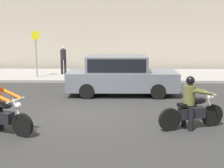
% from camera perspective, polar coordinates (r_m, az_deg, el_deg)
% --- Properties ---
extents(ground_plane, '(80.00, 80.00, 0.00)m').
position_cam_1_polar(ground_plane, '(10.36, -5.22, -5.82)').
color(ground_plane, '#2B2B2B').
extents(sidewalk_slab, '(40.00, 4.40, 0.14)m').
position_cam_1_polar(sidewalk_slab, '(18.13, -2.57, 1.70)').
color(sidewalk_slab, gray).
rests_on(sidewalk_slab, ground_plane).
extents(motorcycle_with_rider_olive, '(2.03, 0.89, 1.57)m').
position_cam_1_polar(motorcycle_with_rider_olive, '(9.13, 14.83, -4.26)').
color(motorcycle_with_rider_olive, black).
rests_on(motorcycle_with_rider_olive, ground_plane).
extents(parked_sedan_slate_gray, '(4.74, 1.82, 1.72)m').
position_cam_1_polar(parked_sedan_slate_gray, '(13.14, 1.53, 1.77)').
color(parked_sedan_slate_gray, slate).
rests_on(parked_sedan_slate_gray, ground_plane).
extents(street_sign_post, '(0.44, 0.08, 2.58)m').
position_cam_1_polar(street_sign_post, '(17.30, -14.23, 6.38)').
color(street_sign_post, gray).
rests_on(street_sign_post, sidewalk_slab).
extents(pedestrian_bystander, '(0.34, 0.34, 1.67)m').
position_cam_1_polar(pedestrian_bystander, '(18.17, -9.20, 4.91)').
color(pedestrian_bystander, black).
rests_on(pedestrian_bystander, sidewalk_slab).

